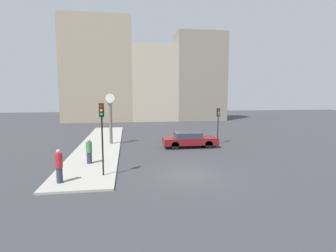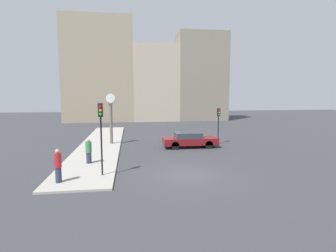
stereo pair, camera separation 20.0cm
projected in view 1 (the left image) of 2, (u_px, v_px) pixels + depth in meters
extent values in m
plane|color=#38383D|center=(187.00, 175.00, 15.28)|extent=(120.00, 120.00, 0.00)
cube|color=#A39E93|center=(101.00, 144.00, 24.46)|extent=(3.65, 24.55, 0.12)
cube|color=gray|center=(97.00, 70.00, 45.21)|extent=(11.86, 5.00, 17.81)
cube|color=#B7A88E|center=(154.00, 84.00, 46.98)|extent=(7.99, 5.00, 13.27)
cube|color=gray|center=(200.00, 77.00, 48.12)|extent=(8.91, 5.00, 15.75)
cube|color=maroon|center=(190.00, 141.00, 23.25)|extent=(4.78, 1.80, 0.58)
cube|color=#2D3842|center=(188.00, 135.00, 23.16)|extent=(2.29, 1.62, 0.47)
cylinder|color=black|center=(204.00, 141.00, 24.28)|extent=(0.69, 0.22, 0.69)
cylinder|color=black|center=(209.00, 145.00, 22.73)|extent=(0.69, 0.22, 0.69)
cylinder|color=black|center=(172.00, 142.00, 23.83)|extent=(0.69, 0.22, 0.69)
cylinder|color=black|center=(175.00, 146.00, 22.28)|extent=(0.69, 0.22, 0.69)
cylinder|color=black|center=(103.00, 146.00, 14.64)|extent=(0.09, 0.09, 3.31)
cube|color=black|center=(101.00, 110.00, 14.40)|extent=(0.26, 0.20, 0.76)
cylinder|color=red|center=(101.00, 106.00, 14.26)|extent=(0.15, 0.04, 0.15)
cylinder|color=orange|center=(101.00, 110.00, 14.28)|extent=(0.15, 0.04, 0.15)
cylinder|color=green|center=(101.00, 114.00, 14.31)|extent=(0.15, 0.04, 0.15)
cylinder|color=black|center=(218.00, 130.00, 24.72)|extent=(0.09, 0.09, 2.64)
cube|color=black|center=(218.00, 112.00, 24.52)|extent=(0.26, 0.20, 0.76)
cylinder|color=red|center=(219.00, 110.00, 24.38)|extent=(0.15, 0.04, 0.15)
cylinder|color=orange|center=(219.00, 112.00, 24.40)|extent=(0.15, 0.04, 0.15)
cylinder|color=green|center=(219.00, 115.00, 24.43)|extent=(0.15, 0.04, 0.15)
cylinder|color=#666056|center=(111.00, 124.00, 24.24)|extent=(0.27, 0.27, 3.64)
cube|color=#666056|center=(110.00, 104.00, 24.02)|extent=(0.35, 0.35, 0.16)
cylinder|color=#666056|center=(110.00, 98.00, 23.96)|extent=(0.92, 0.04, 0.92)
cylinder|color=white|center=(110.00, 98.00, 23.96)|extent=(0.85, 0.06, 0.85)
cylinder|color=#2D334C|center=(89.00, 158.00, 17.33)|extent=(0.33, 0.33, 0.75)
cylinder|color=#387A47|center=(89.00, 147.00, 17.25)|extent=(0.39, 0.39, 0.70)
sphere|color=tan|center=(89.00, 140.00, 17.19)|extent=(0.21, 0.21, 0.21)
cylinder|color=#2D334C|center=(60.00, 175.00, 13.51)|extent=(0.31, 0.31, 0.80)
cylinder|color=red|center=(59.00, 161.00, 13.42)|extent=(0.37, 0.37, 0.74)
sphere|color=tan|center=(58.00, 151.00, 13.36)|extent=(0.22, 0.22, 0.22)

